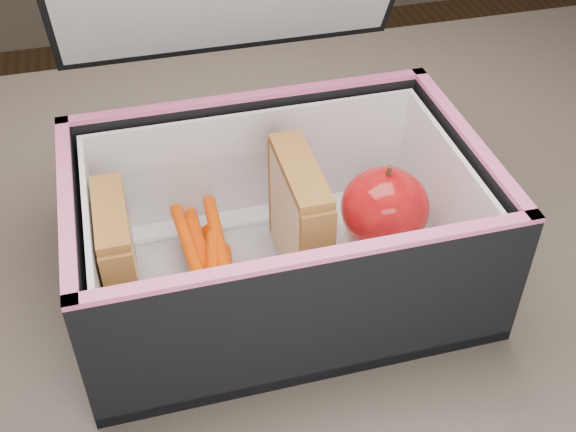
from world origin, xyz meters
name	(u,v)px	position (x,y,z in m)	size (l,w,h in m)	color
kitchen_table	(326,315)	(0.00, 0.00, 0.66)	(1.20, 0.80, 0.75)	#534A3F
lunch_bag	(277,217)	(-0.05, -0.02, 0.82)	(0.32, 0.31, 0.31)	black
plastic_tub	(212,251)	(-0.11, -0.03, 0.80)	(0.19, 0.13, 0.08)	white
sandwich_left	(119,256)	(-0.18, -0.03, 0.82)	(0.02, 0.08, 0.10)	beige
sandwich_right	(300,219)	(-0.04, -0.03, 0.82)	(0.03, 0.10, 0.11)	beige
carrot_sticks	(213,262)	(-0.11, -0.03, 0.78)	(0.05, 0.14, 0.03)	#D63700
paper_napkin	(377,241)	(0.04, -0.02, 0.77)	(0.07, 0.08, 0.01)	white
red_apple	(385,208)	(0.04, -0.02, 0.81)	(0.08, 0.08, 0.08)	#9C000A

